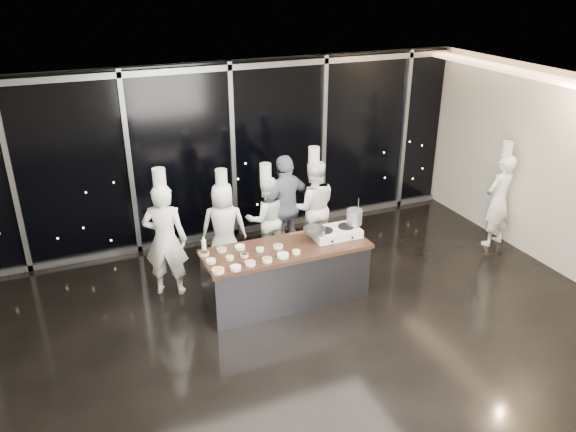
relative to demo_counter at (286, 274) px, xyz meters
name	(u,v)px	position (x,y,z in m)	size (l,w,h in m)	color
ground	(311,332)	(0.00, -0.90, -0.45)	(9.00, 9.00, 0.00)	black
room_shell	(327,179)	(0.18, -0.90, 1.79)	(9.02, 7.02, 3.21)	beige
window_wall	(232,153)	(0.00, 2.53, 1.14)	(8.90, 0.11, 3.20)	black
demo_counter	(286,274)	(0.00, 0.00, 0.00)	(2.46, 0.86, 0.90)	#3B3B41
stove	(335,232)	(0.83, 0.05, 0.51)	(0.73, 0.47, 0.14)	silver
frying_pan	(314,230)	(0.47, 0.05, 0.62)	(0.59, 0.34, 0.06)	slate
stock_pot	(354,217)	(1.15, 0.07, 0.70)	(0.24, 0.24, 0.24)	#A7A7A9
prep_bowls	(245,257)	(-0.66, -0.09, 0.47)	(1.36, 0.73, 0.05)	white
squeeze_bottle	(204,244)	(-1.14, 0.34, 0.56)	(0.07, 0.07, 0.24)	white
chef_far_left	(165,239)	(-1.59, 0.92, 0.47)	(0.77, 0.66, 2.03)	white
chef_left	(224,226)	(-0.55, 1.34, 0.32)	(0.85, 0.68, 1.74)	white
chef_center	(266,218)	(0.21, 1.38, 0.31)	(0.74, 0.59, 1.72)	white
guest	(286,206)	(0.57, 1.38, 0.46)	(1.15, 0.74, 1.82)	#121533
chef_right	(313,207)	(1.04, 1.30, 0.41)	(0.96, 0.83, 1.93)	white
chef_side	(498,199)	(4.20, 0.30, 0.42)	(0.70, 0.54, 1.93)	white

